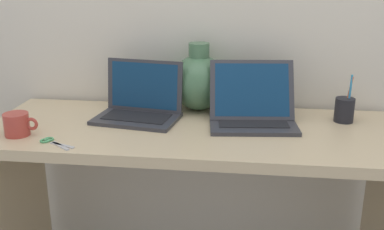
{
  "coord_description": "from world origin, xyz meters",
  "views": [
    {
      "loc": [
        0.2,
        -1.61,
        1.34
      ],
      "look_at": [
        0.0,
        0.0,
        0.79
      ],
      "focal_mm": 42.79,
      "sensor_mm": 36.0,
      "label": 1
    }
  ],
  "objects_px": {
    "laptop_right": "(252,108)",
    "scissors": "(52,142)",
    "green_vase": "(199,81)",
    "laptop_left": "(140,103)",
    "pen_cup": "(344,109)",
    "coffee_mug": "(17,124)"
  },
  "relations": [
    {
      "from": "green_vase",
      "to": "pen_cup",
      "type": "height_order",
      "value": "green_vase"
    },
    {
      "from": "green_vase",
      "to": "scissors",
      "type": "height_order",
      "value": "green_vase"
    },
    {
      "from": "laptop_right",
      "to": "green_vase",
      "type": "height_order",
      "value": "green_vase"
    },
    {
      "from": "laptop_left",
      "to": "laptop_right",
      "type": "relative_size",
      "value": 1.0
    },
    {
      "from": "laptop_left",
      "to": "green_vase",
      "type": "distance_m",
      "value": 0.27
    },
    {
      "from": "coffee_mug",
      "to": "scissors",
      "type": "xyz_separation_m",
      "value": [
        0.15,
        -0.06,
        -0.04
      ]
    },
    {
      "from": "laptop_left",
      "to": "laptop_right",
      "type": "bearing_deg",
      "value": -1.53
    },
    {
      "from": "laptop_right",
      "to": "scissors",
      "type": "height_order",
      "value": "laptop_right"
    },
    {
      "from": "green_vase",
      "to": "coffee_mug",
      "type": "distance_m",
      "value": 0.73
    },
    {
      "from": "laptop_right",
      "to": "green_vase",
      "type": "xyz_separation_m",
      "value": [
        -0.22,
        0.15,
        0.06
      ]
    },
    {
      "from": "laptop_left",
      "to": "coffee_mug",
      "type": "height_order",
      "value": "laptop_left"
    },
    {
      "from": "laptop_right",
      "to": "laptop_left",
      "type": "bearing_deg",
      "value": 178.47
    },
    {
      "from": "scissors",
      "to": "green_vase",
      "type": "bearing_deg",
      "value": 44.1
    },
    {
      "from": "laptop_right",
      "to": "scissors",
      "type": "xyz_separation_m",
      "value": [
        -0.69,
        -0.3,
        -0.06
      ]
    },
    {
      "from": "laptop_right",
      "to": "pen_cup",
      "type": "relative_size",
      "value": 1.86
    },
    {
      "from": "laptop_left",
      "to": "laptop_right",
      "type": "distance_m",
      "value": 0.44
    },
    {
      "from": "coffee_mug",
      "to": "laptop_left",
      "type": "bearing_deg",
      "value": 32.86
    },
    {
      "from": "pen_cup",
      "to": "coffee_mug",
      "type": "bearing_deg",
      "value": -165.96
    },
    {
      "from": "pen_cup",
      "to": "laptop_left",
      "type": "bearing_deg",
      "value": -176.8
    },
    {
      "from": "laptop_left",
      "to": "green_vase",
      "type": "height_order",
      "value": "green_vase"
    },
    {
      "from": "scissors",
      "to": "coffee_mug",
      "type": "bearing_deg",
      "value": 159.18
    },
    {
      "from": "pen_cup",
      "to": "laptop_right",
      "type": "bearing_deg",
      "value": -170.99
    }
  ]
}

